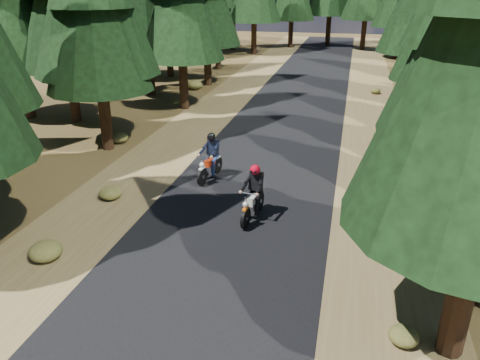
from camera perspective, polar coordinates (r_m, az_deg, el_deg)
name	(u,v)px	position (r m, az deg, el deg)	size (l,w,h in m)	color
ground	(229,232)	(14.25, -1.41, -6.38)	(120.00, 120.00, 0.00)	#403017
road	(260,172)	(18.65, 2.50, 1.01)	(6.00, 100.00, 0.01)	black
shoulder_l	(153,162)	(19.97, -10.57, 2.14)	(3.20, 100.00, 0.01)	brown
shoulder_r	(380,182)	(18.42, 16.68, -0.29)	(3.20, 100.00, 0.01)	brown
log_near	(446,137)	(24.52, 23.84, 4.87)	(0.32, 0.32, 5.13)	#4C4233
log_far	(479,199)	(18.06, 27.14, -2.04)	(0.24, 0.24, 3.88)	#4C4233
understory_shrubs	(302,147)	(20.85, 7.51, 4.06)	(16.10, 28.84, 0.66)	#474C1E
rider_lead	(253,202)	(14.73, 1.58, -2.71)	(0.87, 2.06, 1.78)	beige
rider_follow	(210,164)	(17.78, -3.68, 1.91)	(0.94, 2.08, 1.79)	#9B250A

